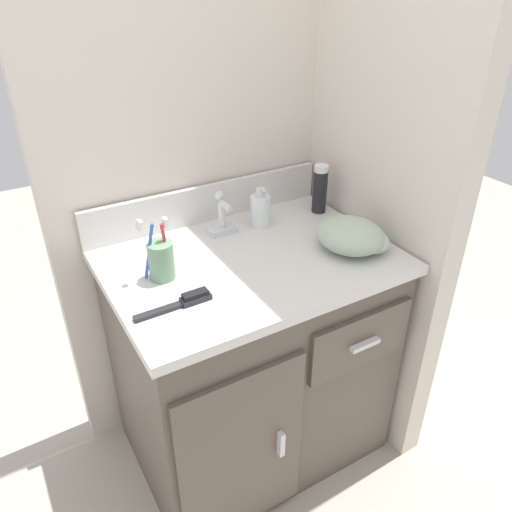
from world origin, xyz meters
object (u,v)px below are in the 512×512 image
toothbrush_cup (161,260)px  hand_towel (354,236)px  hairbrush (184,302)px  shaving_cream_can (320,189)px  soap_dispenser (260,210)px

toothbrush_cup → hand_towel: size_ratio=0.84×
toothbrush_cup → hairbrush: toothbrush_cup is taller
hand_towel → toothbrush_cup: bearing=165.9°
toothbrush_cup → shaving_cream_can: toothbrush_cup is taller
toothbrush_cup → hand_towel: 0.58m
shaving_cream_can → hand_towel: bearing=-104.1°
soap_dispenser → hand_towel: size_ratio=0.63×
toothbrush_cup → shaving_cream_can: 0.64m
toothbrush_cup → shaving_cream_can: (0.62, 0.12, 0.03)m
toothbrush_cup → soap_dispenser: toothbrush_cup is taller
soap_dispenser → hand_towel: 0.32m
toothbrush_cup → hand_towel: (0.56, -0.14, -0.02)m
toothbrush_cup → hairbrush: bearing=-90.1°
shaving_cream_can → hairbrush: (-0.62, -0.27, -0.07)m
soap_dispenser → shaving_cream_can: shaving_cream_can is taller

